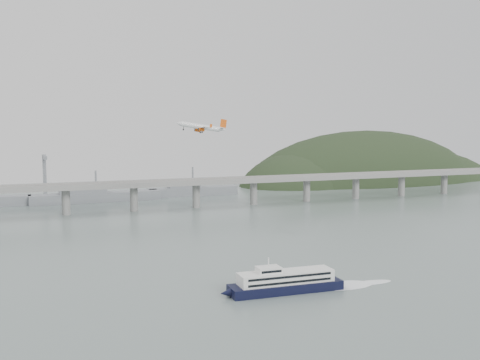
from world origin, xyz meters
name	(u,v)px	position (x,y,z in m)	size (l,w,h in m)	color
ground	(284,269)	(0.00, 0.00, 0.00)	(900.00, 900.00, 0.00)	slate
bridge	(170,187)	(-1.15, 200.00, 17.65)	(800.00, 22.00, 23.90)	gray
headland	(376,197)	(285.18, 331.75, -19.34)	(365.00, 155.00, 156.00)	black
ferry	(286,282)	(-15.33, -32.31, 3.87)	(75.73, 14.94, 14.28)	black
airliner	(202,127)	(-4.41, 108.50, 64.57)	(33.31, 30.18, 9.06)	white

